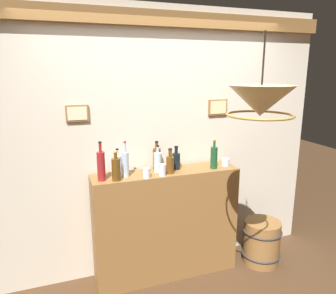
{
  "coord_description": "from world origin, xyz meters",
  "views": [
    {
      "loc": [
        -0.97,
        -1.89,
        2.04
      ],
      "look_at": [
        0.0,
        0.81,
        1.35
      ],
      "focal_mm": 34.25,
      "sensor_mm": 36.0,
      "label": 1
    }
  ],
  "objects": [
    {
      "name": "bar_shelf_unit",
      "position": [
        0.0,
        0.86,
        0.55
      ],
      "size": [
        1.42,
        0.33,
        1.1
      ],
      "primitive_type": "cube",
      "color": "olive",
      "rests_on": "ground"
    },
    {
      "name": "panelled_rear_partition",
      "position": [
        -0.0,
        1.1,
        1.39
      ],
      "size": [
        3.51,
        0.15,
        2.63
      ],
      "color": "beige",
      "rests_on": "ground"
    },
    {
      "name": "liquor_bottle_tequila",
      "position": [
        -0.06,
        0.97,
        1.21
      ],
      "size": [
        0.07,
        0.07,
        0.28
      ],
      "color": "brown",
      "rests_on": "bar_shelf_unit"
    },
    {
      "name": "glass_tumbler_highball",
      "position": [
        -0.08,
        0.75,
        1.15
      ],
      "size": [
        0.06,
        0.06,
        0.11
      ],
      "color": "silver",
      "rests_on": "bar_shelf_unit"
    },
    {
      "name": "liquor_bottle_rye",
      "position": [
        -0.44,
        0.96,
        1.18
      ],
      "size": [
        0.07,
        0.07,
        0.24
      ],
      "color": "silver",
      "rests_on": "bar_shelf_unit"
    },
    {
      "name": "liquor_bottle_port",
      "position": [
        0.11,
        0.89,
        1.18
      ],
      "size": [
        0.08,
        0.08,
        0.23
      ],
      "color": "black",
      "rests_on": "bar_shelf_unit"
    },
    {
      "name": "glass_tumbler_shot",
      "position": [
        -0.23,
        0.75,
        1.14
      ],
      "size": [
        0.07,
        0.07,
        0.09
      ],
      "color": "silver",
      "rests_on": "bar_shelf_unit"
    },
    {
      "name": "liquor_bottle_brandy",
      "position": [
        -0.5,
        0.76,
        1.2
      ],
      "size": [
        0.08,
        0.08,
        0.26
      ],
      "color": "#5A3912",
      "rests_on": "bar_shelf_unit"
    },
    {
      "name": "liquor_bottle_amaro",
      "position": [
        0.47,
        0.79,
        1.21
      ],
      "size": [
        0.07,
        0.07,
        0.29
      ],
      "color": "#194A27",
      "rests_on": "bar_shelf_unit"
    },
    {
      "name": "pendant_lamp",
      "position": [
        0.32,
        -0.11,
        1.83
      ],
      "size": [
        0.44,
        0.44,
        0.54
      ],
      "color": "beige"
    },
    {
      "name": "liquor_bottle_rum",
      "position": [
        -0.4,
        0.83,
        1.22
      ],
      "size": [
        0.06,
        0.06,
        0.33
      ],
      "color": "#ACC2D6",
      "rests_on": "bar_shelf_unit"
    },
    {
      "name": "liquor_bottle_vermouth",
      "position": [
        0.02,
        0.79,
        1.19
      ],
      "size": [
        0.07,
        0.07,
        0.24
      ],
      "color": "brown",
      "rests_on": "bar_shelf_unit"
    },
    {
      "name": "glass_tumbler_rocks",
      "position": [
        0.62,
        0.83,
        1.13
      ],
      "size": [
        0.08,
        0.08,
        0.07
      ],
      "color": "silver",
      "rests_on": "bar_shelf_unit"
    },
    {
      "name": "liquor_bottle_whiskey",
      "position": [
        -0.62,
        0.81,
        1.23
      ],
      "size": [
        0.07,
        0.07,
        0.35
      ],
      "color": "maroon",
      "rests_on": "bar_shelf_unit"
    },
    {
      "name": "wooden_barrel",
      "position": [
        1.03,
        0.7,
        0.24
      ],
      "size": [
        0.41,
        0.41,
        0.47
      ],
      "color": "olive",
      "rests_on": "ground"
    },
    {
      "name": "liquor_bottle_sherry",
      "position": [
        -0.08,
        0.88,
        1.19
      ],
      "size": [
        0.08,
        0.08,
        0.26
      ],
      "color": "silver",
      "rests_on": "bar_shelf_unit"
    }
  ]
}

